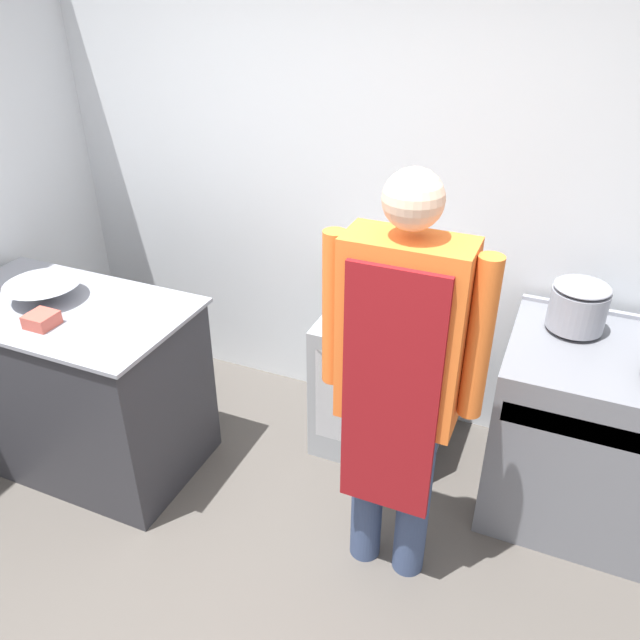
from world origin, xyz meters
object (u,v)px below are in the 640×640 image
Objects in this scene: stove at (598,435)px; stock_pot at (579,305)px; fridge_unit at (384,381)px; person_cook at (399,372)px; mixing_bowl at (44,291)px; plastic_tub at (42,320)px.

stock_pot is (-0.21, 0.14, 0.59)m from stove.
stock_pot reaches higher than stove.
stove reaches higher than fridge_unit.
fridge_unit is at bearing 109.67° from person_cook.
stove is at bearing -5.48° from fridge_unit.
mixing_bowl is at bearing -166.64° from stove.
stove is 1.18× the size of fridge_unit.
fridge_unit is 1.76m from plastic_tub.
fridge_unit is at bearing 174.52° from stove.
person_cook is 1.85m from mixing_bowl.
stock_pot is at bearing 23.24° from plastic_tub.
person_cook reaches higher than mixing_bowl.
fridge_unit is at bearing 34.27° from plastic_tub.
mixing_bowl is (-1.84, 0.07, -0.06)m from person_cook.
plastic_tub is 2.46m from stock_pot.
stove is at bearing 41.08° from person_cook.
person_cook is at bearing 4.61° from plastic_tub.
mixing_bowl is 2.93× the size of plastic_tub.
stock_pot is (2.44, 0.76, 0.06)m from mixing_bowl.
stock_pot reaches higher than plastic_tub.
fridge_unit is 1.82m from mixing_bowl.
stove is 0.51× the size of person_cook.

